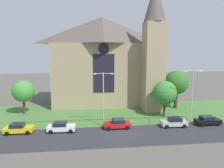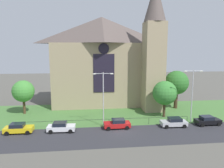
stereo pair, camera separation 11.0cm
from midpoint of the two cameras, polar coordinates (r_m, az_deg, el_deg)
ground at (r=43.77m, az=0.77°, el=-7.57°), size 160.00×160.00×0.00m
road_asphalt at (r=32.56m, az=3.55°, el=-13.47°), size 120.00×8.00×0.01m
grass_verge at (r=41.87m, az=1.13°, el=-8.33°), size 120.00×20.00×0.01m
church_building at (r=50.11m, az=-1.71°, el=6.44°), size 23.20×16.20×26.00m
iron_railing at (r=36.16m, az=-0.73°, el=-9.53°), size 27.41×0.07×1.13m
tree_right_far at (r=47.95m, az=16.83°, el=0.30°), size 5.10×5.10×8.17m
tree_right_near at (r=41.26m, az=13.91°, el=-2.33°), size 4.52×4.52×6.83m
tree_left_far at (r=45.40m, az=-22.45°, el=-1.79°), size 4.25×4.25×6.67m
streetlamp_near at (r=34.80m, az=-2.24°, el=-2.32°), size 3.37×0.26×8.95m
streetlamp_far at (r=38.96m, az=20.66°, el=-1.47°), size 3.37×0.26×9.21m
parked_car_yellow at (r=36.01m, az=-23.51°, el=-10.73°), size 4.20×2.02×1.51m
parked_car_white at (r=34.57m, az=-13.30°, el=-11.03°), size 4.27×2.16×1.51m
parked_car_red at (r=35.05m, az=1.50°, el=-10.51°), size 4.23×2.08×1.51m
parked_car_silver at (r=37.19m, az=16.21°, el=-9.72°), size 4.25×2.11×1.51m
parked_car_black at (r=40.00m, az=24.10°, el=-8.83°), size 4.27×2.17×1.51m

